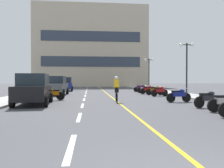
% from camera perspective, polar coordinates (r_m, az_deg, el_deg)
% --- Properties ---
extents(ground_plane, '(140.00, 140.00, 0.00)m').
position_cam_1_polar(ground_plane, '(24.06, -1.83, -2.44)').
color(ground_plane, '#47474C').
extents(curb_left, '(2.40, 72.00, 0.12)m').
position_cam_1_polar(curb_left, '(27.58, -17.37, -1.91)').
color(curb_left, '#A8A8A3').
rests_on(curb_left, ground).
extents(curb_right, '(2.40, 72.00, 0.12)m').
position_cam_1_polar(curb_right, '(28.40, 12.42, -1.81)').
color(curb_right, '#A8A8A3').
rests_on(curb_right, ground).
extents(lane_dash_0, '(0.14, 2.20, 0.01)m').
position_cam_1_polar(lane_dash_0, '(5.19, -10.30, -15.29)').
color(lane_dash_0, silver).
rests_on(lane_dash_0, ground).
extents(lane_dash_1, '(0.14, 2.20, 0.01)m').
position_cam_1_polar(lane_dash_1, '(9.09, -8.23, -8.20)').
color(lane_dash_1, silver).
rests_on(lane_dash_1, ground).
extents(lane_dash_2, '(0.14, 2.20, 0.01)m').
position_cam_1_polar(lane_dash_2, '(13.05, -7.43, -5.38)').
color(lane_dash_2, silver).
rests_on(lane_dash_2, ground).
extents(lane_dash_3, '(0.14, 2.20, 0.01)m').
position_cam_1_polar(lane_dash_3, '(17.03, -7.00, -3.87)').
color(lane_dash_3, silver).
rests_on(lane_dash_3, ground).
extents(lane_dash_4, '(0.14, 2.20, 0.01)m').
position_cam_1_polar(lane_dash_4, '(21.02, -6.74, -2.94)').
color(lane_dash_4, silver).
rests_on(lane_dash_4, ground).
extents(lane_dash_5, '(0.14, 2.20, 0.01)m').
position_cam_1_polar(lane_dash_5, '(25.01, -6.56, -2.30)').
color(lane_dash_5, silver).
rests_on(lane_dash_5, ground).
extents(lane_dash_6, '(0.14, 2.20, 0.01)m').
position_cam_1_polar(lane_dash_6, '(29.00, -6.44, -1.84)').
color(lane_dash_6, silver).
rests_on(lane_dash_6, ground).
extents(lane_dash_7, '(0.14, 2.20, 0.01)m').
position_cam_1_polar(lane_dash_7, '(33.00, -6.34, -1.49)').
color(lane_dash_7, silver).
rests_on(lane_dash_7, ground).
extents(lane_dash_8, '(0.14, 2.20, 0.01)m').
position_cam_1_polar(lane_dash_8, '(37.00, -6.26, -1.22)').
color(lane_dash_8, silver).
rests_on(lane_dash_8, ground).
extents(lane_dash_9, '(0.14, 2.20, 0.01)m').
position_cam_1_polar(lane_dash_9, '(40.99, -6.20, -1.00)').
color(lane_dash_9, silver).
rests_on(lane_dash_9, ground).
extents(lane_dash_10, '(0.14, 2.20, 0.01)m').
position_cam_1_polar(lane_dash_10, '(44.99, -6.15, -0.82)').
color(lane_dash_10, silver).
rests_on(lane_dash_10, ground).
extents(lane_dash_11, '(0.14, 2.20, 0.01)m').
position_cam_1_polar(lane_dash_11, '(48.99, -6.11, -0.67)').
color(lane_dash_11, silver).
rests_on(lane_dash_11, ground).
extents(centre_line_yellow, '(0.12, 66.00, 0.01)m').
position_cam_1_polar(centre_line_yellow, '(27.07, -1.72, -2.04)').
color(centre_line_yellow, gold).
rests_on(centre_line_yellow, ground).
extents(office_building, '(24.65, 9.02, 17.71)m').
position_cam_1_polar(office_building, '(52.93, -5.23, 9.07)').
color(office_building, '#BCAD93').
rests_on(office_building, ground).
extents(street_lamp_mid, '(1.46, 0.36, 4.78)m').
position_cam_1_polar(street_lamp_mid, '(22.29, 18.25, 6.62)').
color(street_lamp_mid, black).
rests_on(street_lamp_mid, curb_right).
extents(street_lamp_far, '(1.46, 0.36, 4.54)m').
position_cam_1_polar(street_lamp_far, '(34.58, 9.27, 4.40)').
color(street_lamp_far, black).
rests_on(street_lamp_far, curb_right).
extents(parked_car_near, '(2.16, 4.31, 1.82)m').
position_cam_1_polar(parked_car_near, '(14.16, -19.08, -1.22)').
color(parked_car_near, black).
rests_on(parked_car_near, ground).
extents(parked_car_mid, '(2.03, 4.25, 1.82)m').
position_cam_1_polar(parked_car_mid, '(22.52, -13.75, -0.37)').
color(parked_car_mid, black).
rests_on(parked_car_mid, ground).
extents(parked_car_far, '(2.11, 4.29, 1.82)m').
position_cam_1_polar(parked_car_far, '(30.74, -11.59, 0.01)').
color(parked_car_far, black).
rests_on(parked_car_far, ground).
extents(motorcycle_3, '(1.68, 0.67, 0.92)m').
position_cam_1_polar(motorcycle_3, '(12.95, 22.95, -3.42)').
color(motorcycle_3, black).
rests_on(motorcycle_3, ground).
extents(motorcycle_4, '(1.70, 0.60, 0.92)m').
position_cam_1_polar(motorcycle_4, '(15.46, 16.43, -2.67)').
color(motorcycle_4, black).
rests_on(motorcycle_4, ground).
extents(motorcycle_5, '(1.70, 0.60, 0.92)m').
position_cam_1_polar(motorcycle_5, '(16.73, -14.71, -2.38)').
color(motorcycle_5, black).
rests_on(motorcycle_5, ground).
extents(motorcycle_6, '(1.66, 0.72, 0.92)m').
position_cam_1_polar(motorcycle_6, '(20.55, 11.88, -1.73)').
color(motorcycle_6, black).
rests_on(motorcycle_6, ground).
extents(motorcycle_7, '(1.70, 0.60, 0.92)m').
position_cam_1_polar(motorcycle_7, '(22.24, 10.66, -1.52)').
color(motorcycle_7, black).
rests_on(motorcycle_7, ground).
extents(motorcycle_8, '(1.68, 0.66, 0.92)m').
position_cam_1_polar(motorcycle_8, '(23.63, 8.95, -1.37)').
color(motorcycle_8, black).
rests_on(motorcycle_8, ground).
extents(motorcycle_9, '(1.70, 0.60, 0.92)m').
position_cam_1_polar(motorcycle_9, '(25.55, 8.21, -1.18)').
color(motorcycle_9, black).
rests_on(motorcycle_9, ground).
extents(motorcycle_10, '(1.70, 0.60, 0.92)m').
position_cam_1_polar(motorcycle_10, '(27.64, 7.21, -1.01)').
color(motorcycle_10, black).
rests_on(motorcycle_10, ground).
extents(cyclist_rider, '(0.42, 1.77, 1.71)m').
position_cam_1_polar(cyclist_rider, '(14.76, 1.14, -1.18)').
color(cyclist_rider, black).
rests_on(cyclist_rider, ground).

